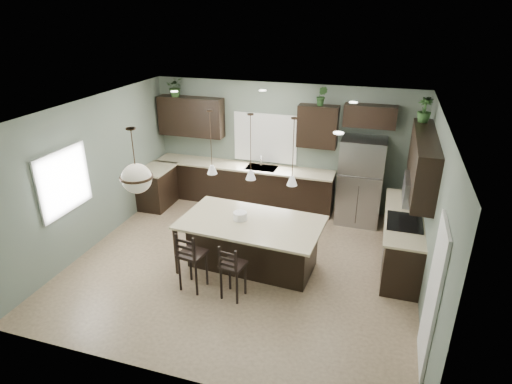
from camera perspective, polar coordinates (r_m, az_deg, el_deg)
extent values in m
plane|color=#9E8466|center=(7.93, -1.57, -9.34)|extent=(6.00, 6.00, 0.00)
cube|color=white|center=(5.83, 22.45, -12.90)|extent=(0.04, 0.82, 2.04)
cube|color=white|center=(9.78, 1.26, 7.23)|extent=(1.35, 0.02, 1.00)
cube|color=white|center=(8.02, -24.31, 1.30)|extent=(0.02, 1.10, 1.00)
cube|color=black|center=(10.12, -13.07, 0.56)|extent=(0.60, 0.90, 0.90)
cube|color=beige|center=(9.94, -13.22, 3.04)|extent=(0.66, 0.96, 0.04)
cube|color=black|center=(10.02, -1.72, 0.95)|extent=(4.20, 0.60, 0.90)
cube|color=beige|center=(9.83, -1.79, 3.44)|extent=(4.20, 0.66, 0.04)
cube|color=gray|center=(9.70, 0.73, 3.25)|extent=(0.70, 0.45, 0.01)
cylinder|color=silver|center=(9.62, 0.69, 4.00)|extent=(0.02, 0.02, 0.28)
cube|color=black|center=(10.14, -8.65, 9.91)|extent=(1.55, 0.34, 0.90)
cube|color=black|center=(9.28, 8.24, 8.64)|extent=(0.85, 0.34, 0.90)
cube|color=black|center=(9.11, 14.96, 9.76)|extent=(1.05, 0.34, 0.45)
cube|color=black|center=(8.15, 18.88, -6.05)|extent=(0.60, 2.35, 0.90)
cube|color=beige|center=(7.94, 19.18, -3.08)|extent=(0.66, 2.35, 0.04)
cube|color=black|center=(7.68, 19.22, -3.80)|extent=(0.58, 0.75, 0.02)
cube|color=gray|center=(7.90, 16.68, -6.75)|extent=(0.01, 0.72, 0.60)
cube|color=black|center=(7.57, 21.34, 3.78)|extent=(0.34, 2.35, 0.90)
cube|color=gray|center=(7.45, 20.60, 0.25)|extent=(0.40, 0.75, 0.40)
cube|color=gray|center=(9.23, 13.73, 1.39)|extent=(0.90, 0.74, 1.85)
cube|color=black|center=(7.55, -0.66, -7.06)|extent=(2.49, 1.52, 0.92)
cylinder|color=white|center=(7.36, -2.13, -3.21)|extent=(0.24, 0.24, 0.14)
cube|color=black|center=(7.07, -8.46, -8.95)|extent=(0.45, 0.45, 1.07)
cube|color=black|center=(6.84, -3.08, -10.44)|extent=(0.41, 0.41, 0.98)
imported|color=#29481F|center=(10.13, -10.68, 13.60)|extent=(0.49, 0.47, 0.43)
imported|color=#264920|center=(9.10, 8.77, 12.53)|extent=(0.24, 0.20, 0.41)
imported|color=#2D5424|center=(8.24, 21.56, 10.15)|extent=(0.32, 0.32, 0.44)
plane|color=slate|center=(9.74, 3.56, 6.19)|extent=(6.00, 0.00, 6.00)
plane|color=slate|center=(5.07, -11.97, -12.05)|extent=(6.00, 0.00, 6.00)
plane|color=slate|center=(8.65, -20.88, 2.34)|extent=(0.00, 5.50, 5.50)
plane|color=slate|center=(6.98, 22.36, -2.97)|extent=(0.00, 5.50, 5.50)
plane|color=white|center=(6.82, -1.83, 10.80)|extent=(6.00, 6.00, 0.00)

